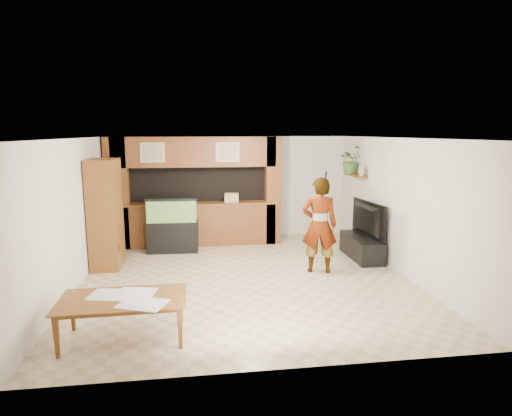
{
  "coord_description": "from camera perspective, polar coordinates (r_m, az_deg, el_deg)",
  "views": [
    {
      "loc": [
        -0.87,
        -7.71,
        2.71
      ],
      "look_at": [
        0.29,
        0.6,
        1.21
      ],
      "focal_mm": 30.0,
      "sensor_mm": 36.0,
      "label": 1
    }
  ],
  "objects": [
    {
      "name": "television",
      "position": [
        9.48,
        14.05,
        -1.48
      ],
      "size": [
        0.32,
        1.36,
        0.77
      ],
      "primitive_type": "imported",
      "rotation": [
        0.0,
        0.0,
        1.68
      ],
      "color": "black",
      "rests_on": "tv_stand"
    },
    {
      "name": "pantry_cabinet",
      "position": [
        9.07,
        -19.43,
        -0.73
      ],
      "size": [
        0.55,
        0.9,
        2.19
      ],
      "primitive_type": "cube",
      "color": "brown",
      "rests_on": "floor"
    },
    {
      "name": "ceiling",
      "position": [
        7.76,
        -1.5,
        9.3
      ],
      "size": [
        6.5,
        6.5,
        0.0
      ],
      "primitive_type": "plane",
      "color": "white",
      "rests_on": "wall_back"
    },
    {
      "name": "wall_back",
      "position": [
        11.08,
        -3.36,
        2.78
      ],
      "size": [
        6.0,
        0.0,
        6.0
      ],
      "primitive_type": "plane",
      "rotation": [
        1.57,
        0.0,
        0.0
      ],
      "color": "beige",
      "rests_on": "floor"
    },
    {
      "name": "trash_can",
      "position": [
        9.01,
        -18.51,
        -6.25
      ],
      "size": [
        0.27,
        0.27,
        0.5
      ],
      "primitive_type": "cylinder",
      "color": "#B2B2B7",
      "rests_on": "floor"
    },
    {
      "name": "microphone",
      "position": [
        8.06,
        9.28,
        4.29
      ],
      "size": [
        0.04,
        0.1,
        0.16
      ],
      "primitive_type": "cylinder",
      "rotation": [
        0.44,
        0.0,
        0.0
      ],
      "color": "black",
      "rests_on": "person"
    },
    {
      "name": "newspaper_a",
      "position": [
        5.69,
        -14.89,
        -12.24
      ],
      "size": [
        0.69,
        0.6,
        0.01
      ],
      "primitive_type": "cube",
      "rotation": [
        0.0,
        0.0,
        -0.39
      ],
      "color": "silver",
      "rests_on": "dining_table"
    },
    {
      "name": "aquarium",
      "position": [
        9.9,
        -11.08,
        -2.29
      ],
      "size": [
        1.14,
        0.43,
        1.26
      ],
      "rotation": [
        0.0,
        0.0,
        -0.04
      ],
      "color": "black",
      "rests_on": "floor"
    },
    {
      "name": "newspaper_b",
      "position": [
        6.09,
        -18.65,
        -10.91
      ],
      "size": [
        0.65,
        0.53,
        0.01
      ],
      "primitive_type": "cube",
      "rotation": [
        0.0,
        0.0,
        -0.21
      ],
      "color": "silver",
      "rests_on": "dining_table"
    },
    {
      "name": "floor",
      "position": [
        8.22,
        -1.42,
        -9.15
      ],
      "size": [
        6.5,
        6.5,
        0.0
      ],
      "primitive_type": "plane",
      "color": "tan",
      "rests_on": "ground"
    },
    {
      "name": "partition",
      "position": [
        10.44,
        -8.29,
        2.31
      ],
      "size": [
        4.2,
        0.99,
        2.6
      ],
      "color": "brown",
      "rests_on": "floor"
    },
    {
      "name": "potted_plant",
      "position": [
        10.6,
        12.54,
        6.32
      ],
      "size": [
        0.72,
        0.66,
        0.66
      ],
      "primitive_type": "imported",
      "rotation": [
        0.0,
        0.0,
        0.28
      ],
      "color": "#386026",
      "rests_on": "wall_shelf"
    },
    {
      "name": "wall_shelf",
      "position": [
        10.4,
        13.12,
        4.28
      ],
      "size": [
        0.25,
        0.9,
        0.04
      ],
      "primitive_type": "cube",
      "color": "brown",
      "rests_on": "wall_right"
    },
    {
      "name": "newspaper_c",
      "position": [
        6.08,
        -15.67,
        -10.78
      ],
      "size": [
        0.56,
        0.46,
        0.01
      ],
      "primitive_type": "cube",
      "rotation": [
        0.0,
        0.0,
        -0.21
      ],
      "color": "silver",
      "rests_on": "dining_table"
    },
    {
      "name": "wall_left",
      "position": [
        8.12,
        -23.0,
        -0.7
      ],
      "size": [
        0.0,
        6.5,
        6.5
      ],
      "primitive_type": "plane",
      "rotation": [
        1.57,
        0.0,
        1.57
      ],
      "color": "beige",
      "rests_on": "floor"
    },
    {
      "name": "dining_table",
      "position": [
        6.03,
        -17.24,
        -14.04
      ],
      "size": [
        1.65,
        0.94,
        0.57
      ],
      "primitive_type": "imported",
      "rotation": [
        0.0,
        0.0,
        0.02
      ],
      "color": "brown",
      "rests_on": "floor"
    },
    {
      "name": "person",
      "position": [
        8.35,
        8.44,
        -2.29
      ],
      "size": [
        0.76,
        0.59,
        1.87
      ],
      "primitive_type": "imported",
      "rotation": [
        0.0,
        0.0,
        2.92
      ],
      "color": "tan",
      "rests_on": "floor"
    },
    {
      "name": "photo_frame",
      "position": [
        10.07,
        13.85,
        4.8
      ],
      "size": [
        0.05,
        0.17,
        0.22
      ],
      "primitive_type": "cube",
      "rotation": [
        0.0,
        0.0,
        0.12
      ],
      "color": "tan",
      "rests_on": "wall_shelf"
    },
    {
      "name": "tv_stand",
      "position": [
        9.62,
        13.89,
        -5.1
      ],
      "size": [
        0.51,
        1.4,
        0.47
      ],
      "primitive_type": "cube",
      "color": "black",
      "rests_on": "floor"
    },
    {
      "name": "counter_box",
      "position": [
        10.31,
        -3.26,
        1.39
      ],
      "size": [
        0.36,
        0.26,
        0.22
      ],
      "primitive_type": "cube",
      "rotation": [
        0.0,
        0.0,
        -0.13
      ],
      "color": "#A17957",
      "rests_on": "partition"
    },
    {
      "name": "wall_right",
      "position": [
        8.74,
        18.49,
        0.3
      ],
      "size": [
        0.0,
        6.5,
        6.5
      ],
      "primitive_type": "plane",
      "rotation": [
        1.57,
        0.0,
        -1.57
      ],
      "color": "beige",
      "rests_on": "floor"
    },
    {
      "name": "wall_clock",
      "position": [
        8.99,
        -21.43,
        4.25
      ],
      "size": [
        0.05,
        0.25,
        0.25
      ],
      "color": "black",
      "rests_on": "wall_left"
    }
  ]
}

